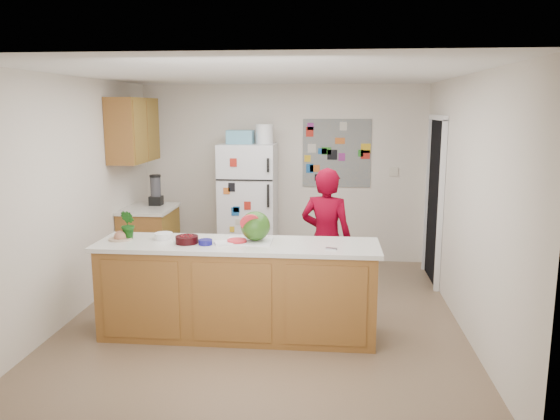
# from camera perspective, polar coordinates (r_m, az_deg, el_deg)

# --- Properties ---
(floor) EXTENTS (4.00, 4.50, 0.02)m
(floor) POSITION_cam_1_polar(r_m,az_deg,el_deg) (5.91, -1.59, -11.10)
(floor) COLOR brown
(floor) RESTS_ON ground
(wall_back) EXTENTS (4.00, 0.02, 2.50)m
(wall_back) POSITION_cam_1_polar(r_m,az_deg,el_deg) (7.79, 0.36, 3.80)
(wall_back) COLOR beige
(wall_back) RESTS_ON ground
(wall_left) EXTENTS (0.02, 4.50, 2.50)m
(wall_left) POSITION_cam_1_polar(r_m,az_deg,el_deg) (6.14, -20.62, 1.27)
(wall_left) COLOR beige
(wall_left) RESTS_ON ground
(wall_right) EXTENTS (0.02, 4.50, 2.50)m
(wall_right) POSITION_cam_1_polar(r_m,az_deg,el_deg) (5.68, 18.90, 0.67)
(wall_right) COLOR beige
(wall_right) RESTS_ON ground
(ceiling) EXTENTS (4.00, 4.50, 0.02)m
(ceiling) POSITION_cam_1_polar(r_m,az_deg,el_deg) (5.50, -1.73, 14.11)
(ceiling) COLOR white
(ceiling) RESTS_ON wall_back
(doorway) EXTENTS (0.03, 0.85, 2.04)m
(doorway) POSITION_cam_1_polar(r_m,az_deg,el_deg) (7.11, 15.91, 0.87)
(doorway) COLOR black
(doorway) RESTS_ON ground
(peninsula_base) EXTENTS (2.60, 0.62, 0.88)m
(peninsula_base) POSITION_cam_1_polar(r_m,az_deg,el_deg) (5.31, -4.43, -8.48)
(peninsula_base) COLOR brown
(peninsula_base) RESTS_ON floor
(peninsula_top) EXTENTS (2.68, 0.70, 0.04)m
(peninsula_top) POSITION_cam_1_polar(r_m,az_deg,el_deg) (5.18, -4.51, -3.66)
(peninsula_top) COLOR silver
(peninsula_top) RESTS_ON peninsula_base
(side_counter_base) EXTENTS (0.60, 0.80, 0.86)m
(side_counter_base) POSITION_cam_1_polar(r_m,az_deg,el_deg) (7.40, -13.44, -3.31)
(side_counter_base) COLOR brown
(side_counter_base) RESTS_ON floor
(side_counter_top) EXTENTS (0.64, 0.84, 0.04)m
(side_counter_top) POSITION_cam_1_polar(r_m,az_deg,el_deg) (7.31, -13.59, 0.11)
(side_counter_top) COLOR silver
(side_counter_top) RESTS_ON side_counter_base
(upper_cabinets) EXTENTS (0.35, 1.00, 0.80)m
(upper_cabinets) POSITION_cam_1_polar(r_m,az_deg,el_deg) (7.20, -15.07, 8.07)
(upper_cabinets) COLOR brown
(upper_cabinets) RESTS_ON wall_left
(refrigerator) EXTENTS (0.75, 0.70, 1.70)m
(refrigerator) POSITION_cam_1_polar(r_m,az_deg,el_deg) (7.53, -3.31, 0.47)
(refrigerator) COLOR silver
(refrigerator) RESTS_ON floor
(fridge_top_bin) EXTENTS (0.35, 0.28, 0.18)m
(fridge_top_bin) POSITION_cam_1_polar(r_m,az_deg,el_deg) (7.44, -4.15, 7.63)
(fridge_top_bin) COLOR #5999B2
(fridge_top_bin) RESTS_ON refrigerator
(photo_collage) EXTENTS (0.95, 0.01, 0.95)m
(photo_collage) POSITION_cam_1_polar(r_m,az_deg,el_deg) (7.71, 5.94, 5.91)
(photo_collage) COLOR slate
(photo_collage) RESTS_ON wall_back
(person) EXTENTS (0.65, 0.51, 1.56)m
(person) POSITION_cam_1_polar(r_m,az_deg,el_deg) (5.92, 4.85, -3.06)
(person) COLOR #640011
(person) RESTS_ON floor
(blender_appliance) EXTENTS (0.14, 0.14, 0.38)m
(blender_appliance) POSITION_cam_1_polar(r_m,az_deg,el_deg) (7.43, -12.85, 1.95)
(blender_appliance) COLOR black
(blender_appliance) RESTS_ON side_counter_top
(cutting_board) EXTENTS (0.43, 0.33, 0.01)m
(cutting_board) POSITION_cam_1_polar(r_m,az_deg,el_deg) (5.20, -3.26, -3.29)
(cutting_board) COLOR white
(cutting_board) RESTS_ON peninsula_top
(watermelon) EXTENTS (0.28, 0.28, 0.28)m
(watermelon) POSITION_cam_1_polar(r_m,az_deg,el_deg) (5.18, -2.59, -1.68)
(watermelon) COLOR #185E0F
(watermelon) RESTS_ON cutting_board
(watermelon_slice) EXTENTS (0.18, 0.18, 0.02)m
(watermelon_slice) POSITION_cam_1_polar(r_m,az_deg,el_deg) (5.17, -4.53, -3.21)
(watermelon_slice) COLOR #BA2734
(watermelon_slice) RESTS_ON cutting_board
(cherry_bowl) EXTENTS (0.24, 0.24, 0.07)m
(cherry_bowl) POSITION_cam_1_polar(r_m,az_deg,el_deg) (5.21, -9.71, -3.07)
(cherry_bowl) COLOR black
(cherry_bowl) RESTS_ON peninsula_top
(white_bowl) EXTENTS (0.23, 0.23, 0.06)m
(white_bowl) POSITION_cam_1_polar(r_m,az_deg,el_deg) (5.43, -12.07, -2.67)
(white_bowl) COLOR white
(white_bowl) RESTS_ON peninsula_top
(cobalt_bowl) EXTENTS (0.17, 0.17, 0.05)m
(cobalt_bowl) POSITION_cam_1_polar(r_m,az_deg,el_deg) (5.14, -7.80, -3.34)
(cobalt_bowl) COLOR navy
(cobalt_bowl) RESTS_ON peninsula_top
(plate) EXTENTS (0.26, 0.26, 0.02)m
(plate) POSITION_cam_1_polar(r_m,az_deg,el_deg) (5.50, -16.35, -2.93)
(plate) COLOR #BBAC93
(plate) RESTS_ON peninsula_top
(paper_towel) EXTENTS (0.22, 0.20, 0.02)m
(paper_towel) POSITION_cam_1_polar(r_m,az_deg,el_deg) (5.15, -5.86, -3.43)
(paper_towel) COLOR white
(paper_towel) RESTS_ON peninsula_top
(keys) EXTENTS (0.11, 0.07, 0.01)m
(keys) POSITION_cam_1_polar(r_m,az_deg,el_deg) (4.95, 5.38, -4.05)
(keys) COLOR gray
(keys) RESTS_ON peninsula_top
(potted_plant) EXTENTS (0.20, 0.20, 0.29)m
(potted_plant) POSITION_cam_1_polar(r_m,az_deg,el_deg) (5.47, -15.56, -1.49)
(potted_plant) COLOR #0F440E
(potted_plant) RESTS_ON peninsula_top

